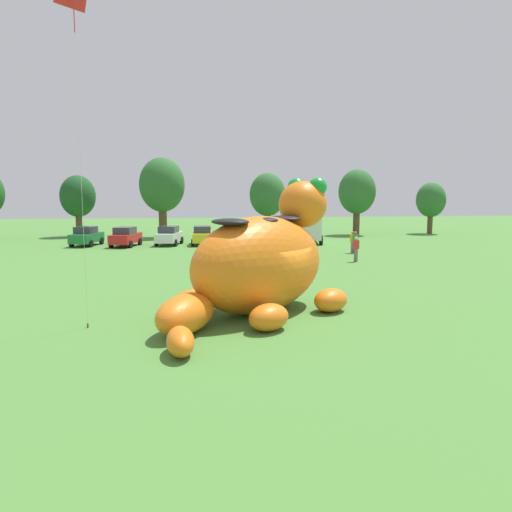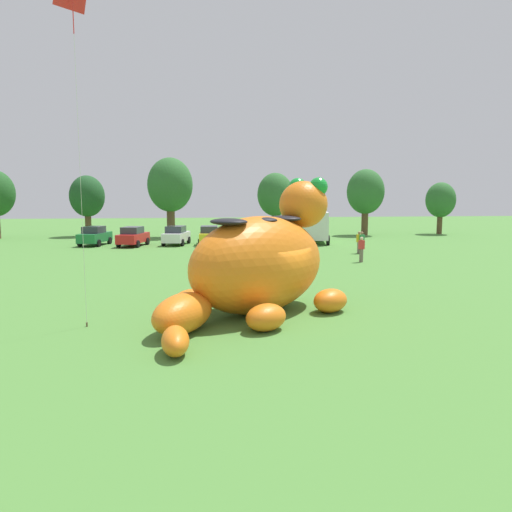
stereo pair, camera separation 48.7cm
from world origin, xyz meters
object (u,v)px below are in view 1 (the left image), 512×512
car_yellow (202,235)px  spectator_mid_field (353,242)px  spectator_near_inflatable (355,242)px  car_red (126,237)px  car_silver (242,235)px  giant_inflatable_creature (260,263)px  car_green (87,236)px  spectator_by_cars (247,243)px  box_truck (308,226)px  spectator_wandering (356,249)px  car_white (169,236)px

car_yellow → spectator_mid_field: car_yellow is taller
spectator_near_inflatable → spectator_mid_field: bearing=136.0°
car_red → spectator_mid_field: car_red is taller
car_silver → spectator_near_inflatable: car_silver is taller
giant_inflatable_creature → car_yellow: size_ratio=2.21×
spectator_mid_field → car_red: bearing=156.6°
car_yellow → car_green: bearing=175.6°
spectator_by_cars → spectator_mid_field: bearing=-6.2°
car_red → car_silver: bearing=2.5°
spectator_by_cars → car_red: bearing=144.9°
box_truck → spectator_by_cars: bearing=-131.4°
spectator_mid_field → spectator_wandering: (-1.52, -4.84, 0.00)m
giant_inflatable_creature → box_truck: (9.03, 26.78, -0.32)m
spectator_wandering → giant_inflatable_creature: bearing=-123.7°
box_truck → car_yellow: bearing=-176.0°
car_green → spectator_mid_field: 23.34m
spectator_mid_field → car_silver: bearing=132.8°
box_truck → spectator_by_cars: size_ratio=3.91×
car_silver → box_truck: bearing=5.1°
car_red → spectator_by_cars: car_red is taller
spectator_near_inflatable → spectator_wandering: (-1.69, -4.69, 0.00)m
car_yellow → car_white: bearing=173.2°
car_silver → spectator_wandering: size_ratio=2.45×
giant_inflatable_creature → car_green: (-11.31, 26.89, -1.06)m
giant_inflatable_creature → spectator_mid_field: size_ratio=5.43×
spectator_near_inflatable → spectator_wandering: 4.98m
car_silver → spectator_mid_field: bearing=-47.2°
car_yellow → spectator_mid_field: bearing=-35.7°
car_red → car_silver: (10.44, 0.45, 0.00)m
box_truck → spectator_by_cars: (-6.99, -7.93, -0.75)m
spectator_wandering → car_silver: bearing=115.0°
spectator_near_inflatable → spectator_by_cars: same height
giant_inflatable_creature → car_red: 26.94m
car_yellow → box_truck: size_ratio=0.63×
giant_inflatable_creature → spectator_mid_field: 20.71m
car_silver → spectator_mid_field: car_silver is taller
car_white → car_yellow: size_ratio=1.04×
car_red → car_yellow: bearing=2.8°
car_green → spectator_by_cars: bearing=-31.0°
car_green → car_yellow: same height
box_truck → spectator_mid_field: bearing=-82.0°
car_white → spectator_mid_field: 16.63m
car_red → car_green: bearing=162.2°
spectator_by_cars → box_truck: bearing=48.6°
spectator_mid_field → spectator_wandering: bearing=-107.5°
giant_inflatable_creature → spectator_wandering: bearing=56.3°
car_silver → spectator_mid_field: (7.63, -8.25, -0.01)m
car_green → car_white: (7.27, -0.44, 0.00)m
car_white → spectator_near_inflatable: size_ratio=2.56×
car_white → car_silver: bearing=-2.0°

